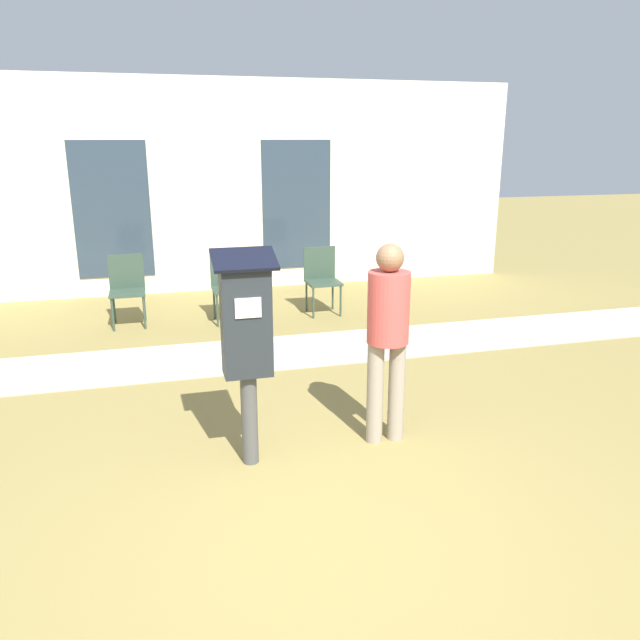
# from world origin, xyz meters

# --- Properties ---
(ground_plane) EXTENTS (40.00, 40.00, 0.00)m
(ground_plane) POSITION_xyz_m (0.00, 0.00, 0.00)
(ground_plane) COLOR olive
(sidewalk) EXTENTS (12.00, 1.10, 0.02)m
(sidewalk) POSITION_xyz_m (0.00, 3.53, 0.01)
(sidewalk) COLOR #B7B2A8
(sidewalk) RESTS_ON ground
(building_facade) EXTENTS (10.00, 0.26, 3.20)m
(building_facade) POSITION_xyz_m (0.00, 6.90, 1.60)
(building_facade) COLOR beige
(building_facade) RESTS_ON ground
(parking_meter) EXTENTS (0.44, 0.31, 1.59)m
(parking_meter) POSITION_xyz_m (-0.27, 1.18, 1.02)
(parking_meter) COLOR #4C4C4C
(parking_meter) RESTS_ON ground
(person_standing) EXTENTS (0.32, 0.32, 1.58)m
(person_standing) POSITION_xyz_m (0.82, 1.26, 0.93)
(person_standing) COLOR gray
(person_standing) RESTS_ON ground
(outdoor_chair_left) EXTENTS (0.44, 0.44, 0.90)m
(outdoor_chair_left) POSITION_xyz_m (-1.21, 5.16, 0.53)
(outdoor_chair_left) COLOR #334738
(outdoor_chair_left) RESTS_ON ground
(outdoor_chair_middle) EXTENTS (0.44, 0.44, 0.90)m
(outdoor_chair_middle) POSITION_xyz_m (0.07, 5.02, 0.53)
(outdoor_chair_middle) COLOR #334738
(outdoor_chair_middle) RESTS_ON ground
(outdoor_chair_right) EXTENTS (0.44, 0.44, 0.90)m
(outdoor_chair_right) POSITION_xyz_m (1.34, 5.08, 0.53)
(outdoor_chair_right) COLOR #334738
(outdoor_chair_right) RESTS_ON ground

